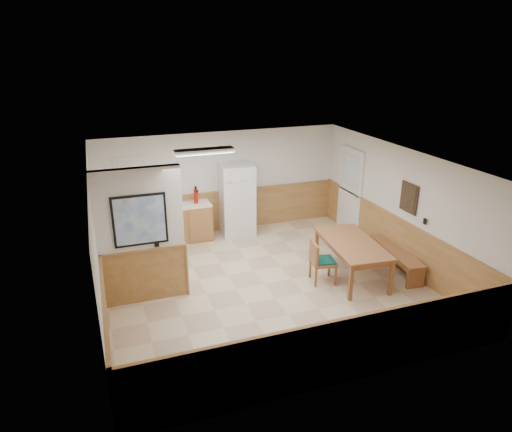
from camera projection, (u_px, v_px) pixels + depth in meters
name	position (u px, v px, depth m)	size (l,w,h in m)	color
ground	(264.00, 284.00, 8.98)	(6.00, 6.00, 0.00)	beige
ceiling	(265.00, 160.00, 8.10)	(6.00, 6.00, 0.02)	white
back_wall	(222.00, 182.00, 11.18)	(6.00, 0.02, 2.50)	silver
right_wall	(399.00, 207.00, 9.48)	(0.02, 6.00, 2.50)	silver
left_wall	(97.00, 247.00, 7.60)	(0.02, 6.00, 2.50)	silver
wainscot_back	(223.00, 211.00, 11.43)	(6.00, 0.04, 1.00)	#B88649
wainscot_right	(395.00, 240.00, 9.74)	(0.04, 6.00, 1.00)	#B88649
wainscot_left	(103.00, 287.00, 7.87)	(0.04, 6.00, 1.00)	#B88649
partition_wall	(141.00, 238.00, 8.01)	(1.50, 0.20, 2.50)	silver
kitchen_counter	(177.00, 223.00, 10.80)	(2.20, 0.61, 1.00)	#A25E39
exterior_door	(350.00, 191.00, 11.22)	(0.07, 1.02, 2.15)	white
kitchen_window	(133.00, 179.00, 10.40)	(0.80, 0.04, 1.00)	white
wall_painting	(409.00, 198.00, 9.10)	(0.04, 0.50, 0.60)	#372516
fluorescent_fixture	(204.00, 151.00, 9.01)	(1.20, 0.30, 0.09)	white
refrigerator	(237.00, 200.00, 11.07)	(0.82, 0.75, 1.77)	silver
dining_table	(352.00, 246.00, 9.06)	(1.12, 1.95, 0.75)	#9E5F3A
dining_bench	(396.00, 254.00, 9.46)	(0.60, 1.74, 0.45)	#9E5F3A
dining_chair	(319.00, 259.00, 8.90)	(0.70, 0.53, 0.85)	#9E5F3A
fire_extinguisher	(196.00, 196.00, 10.72)	(0.13, 0.13, 0.42)	#BB1309
soap_bottle	(133.00, 205.00, 10.31)	(0.07, 0.07, 0.23)	green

